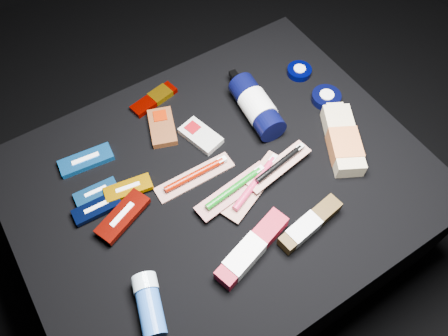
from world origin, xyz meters
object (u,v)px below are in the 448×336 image
lotion_bottle (257,107)px  deodorant_stick (149,304)px  bodywash_bottle (343,141)px  toothpaste_carton_red (250,251)px

lotion_bottle → deodorant_stick: lotion_bottle is taller
bodywash_bottle → toothpaste_carton_red: size_ratio=1.02×
lotion_bottle → bodywash_bottle: lotion_bottle is taller
bodywash_bottle → toothpaste_carton_red: 0.38m
bodywash_bottle → toothpaste_carton_red: bodywash_bottle is taller
lotion_bottle → toothpaste_carton_red: bearing=-120.3°
deodorant_stick → toothpaste_carton_red: deodorant_stick is taller
lotion_bottle → toothpaste_carton_red: 0.39m
toothpaste_carton_red → bodywash_bottle: bearing=1.3°
deodorant_stick → toothpaste_carton_red: (0.24, -0.01, -0.01)m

